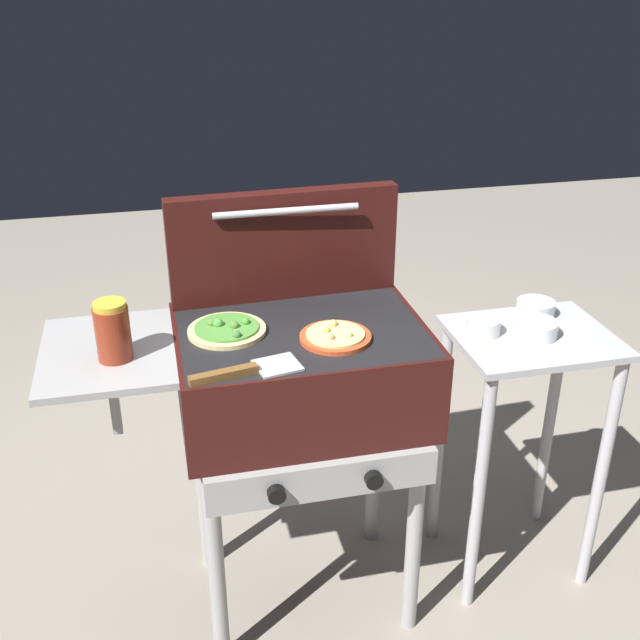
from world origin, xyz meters
The scene contains 11 objects.
ground_plane centered at (0.00, 0.00, 0.00)m, with size 8.00×8.00×0.00m, color gray.
grill centered at (-0.01, 0.00, 0.76)m, with size 0.96×0.53×0.90m.
grill_lid_open centered at (0.00, 0.21, 1.05)m, with size 0.63×0.09×0.30m.
pizza_veggie centered at (-0.19, 0.02, 0.91)m, with size 0.20×0.20×0.04m.
pizza_cheese centered at (0.07, -0.08, 0.91)m, with size 0.18×0.18×0.03m.
sauce_jar centered at (-0.46, -0.05, 0.97)m, with size 0.08×0.08×0.15m.
spatula centered at (-0.17, -0.19, 0.91)m, with size 0.27×0.11×0.02m.
prep_table centered at (0.66, 0.00, 0.57)m, with size 0.44×0.36×0.81m.
topping_bowl_near centered at (0.66, -0.01, 0.83)m, with size 0.12×0.12×0.04m.
topping_bowl_far centered at (0.72, 0.11, 0.83)m, with size 0.11×0.11×0.04m.
topping_bowl_middle centered at (0.52, 0.04, 0.83)m, with size 0.10×0.10×0.04m.
Camera 1 is at (-0.35, -1.70, 1.77)m, focal length 42.64 mm.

